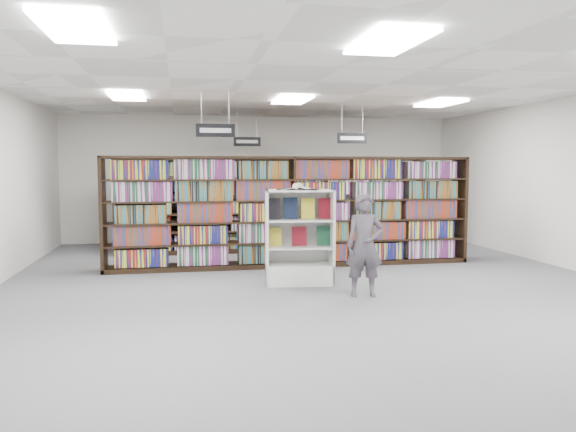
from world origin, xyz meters
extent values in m
plane|color=#55555A|center=(0.00, 0.00, 0.00)|extent=(12.00, 12.00, 0.00)
cube|color=white|center=(0.00, 0.00, 3.20)|extent=(10.00, 12.00, 0.10)
cube|color=silver|center=(0.00, 6.00, 1.60)|extent=(10.00, 0.10, 3.20)
cube|color=black|center=(0.00, 2.00, 1.05)|extent=(7.00, 0.60, 2.10)
cube|color=maroon|center=(0.00, 2.00, 1.05)|extent=(6.88, 0.42, 1.98)
cube|color=black|center=(0.00, 4.00, 1.05)|extent=(7.00, 0.60, 2.10)
cube|color=maroon|center=(0.00, 4.00, 1.05)|extent=(6.88, 0.42, 1.98)
cube|color=black|center=(0.00, 5.70, 1.05)|extent=(7.00, 0.60, 2.10)
cube|color=maroon|center=(0.00, 5.70, 1.05)|extent=(6.88, 0.42, 1.98)
cylinder|color=#B2B2B7|center=(-1.73, 1.00, 2.91)|extent=(0.01, 0.01, 0.58)
cylinder|color=#B2B2B7|center=(-1.27, 1.00, 2.91)|extent=(0.01, 0.01, 0.58)
cube|color=black|center=(-1.50, 1.00, 2.51)|extent=(0.65, 0.02, 0.22)
cube|color=white|center=(-1.50, 0.99, 2.51)|extent=(0.52, 0.00, 0.08)
cylinder|color=#B2B2B7|center=(1.27, 3.00, 2.91)|extent=(0.01, 0.01, 0.58)
cylinder|color=#B2B2B7|center=(1.73, 3.00, 2.91)|extent=(0.01, 0.01, 0.58)
cube|color=black|center=(1.50, 3.00, 2.51)|extent=(0.65, 0.02, 0.22)
cube|color=white|center=(1.50, 2.99, 2.51)|extent=(0.52, 0.00, 0.08)
cylinder|color=#B2B2B7|center=(-0.73, 5.00, 2.91)|extent=(0.01, 0.01, 0.58)
cylinder|color=#B2B2B7|center=(-0.27, 5.00, 2.91)|extent=(0.01, 0.01, 0.58)
cube|color=black|center=(-0.50, 5.00, 2.51)|extent=(0.65, 0.02, 0.22)
cube|color=white|center=(-0.50, 4.99, 2.51)|extent=(0.52, 0.00, 0.08)
cube|color=white|center=(-3.00, -3.00, 3.16)|extent=(0.60, 1.20, 0.04)
cube|color=white|center=(0.00, -3.00, 3.16)|extent=(0.60, 1.20, 0.04)
cube|color=white|center=(-3.00, 2.00, 3.16)|extent=(0.60, 1.20, 0.04)
cube|color=white|center=(0.00, 2.00, 3.16)|extent=(0.60, 1.20, 0.04)
cube|color=white|center=(3.00, 2.00, 3.16)|extent=(0.60, 1.20, 0.04)
cube|color=silver|center=(-0.20, 0.33, 0.16)|extent=(1.15, 0.67, 0.33)
cube|color=silver|center=(-0.73, 0.40, 0.77)|extent=(0.10, 0.55, 1.54)
cube|color=silver|center=(0.32, 0.27, 0.77)|extent=(0.10, 0.55, 1.54)
cube|color=silver|center=(-0.17, 0.59, 0.77)|extent=(1.09, 0.16, 1.54)
cube|color=silver|center=(-0.20, 0.33, 1.52)|extent=(1.15, 0.67, 0.03)
cube|color=silver|center=(-0.20, 0.33, 0.60)|extent=(1.07, 0.62, 0.02)
cube|color=silver|center=(-0.20, 0.33, 1.04)|extent=(1.07, 0.62, 0.02)
cube|color=black|center=(-0.63, 0.43, 1.22)|extent=(0.23, 0.10, 0.33)
cube|color=black|center=(-0.34, 0.40, 1.22)|extent=(0.23, 0.10, 0.33)
cube|color=gold|center=(-0.06, 0.37, 1.22)|extent=(0.23, 0.10, 0.33)
cube|color=maroon|center=(0.23, 0.33, 1.22)|extent=(0.23, 0.10, 0.33)
cube|color=gold|center=(-0.61, 0.43, 0.77)|extent=(0.25, 0.09, 0.31)
cube|color=maroon|center=(-0.20, 0.38, 0.77)|extent=(0.25, 0.09, 0.31)
cube|color=#164E31|center=(0.21, 0.34, 0.77)|extent=(0.25, 0.09, 0.31)
cube|color=black|center=(-0.23, 0.30, 1.55)|extent=(0.74, 0.59, 0.02)
cube|color=white|center=(-0.38, 0.30, 1.56)|extent=(0.40, 0.43, 0.06)
cube|color=white|center=(-0.07, 0.30, 1.56)|extent=(0.39, 0.43, 0.08)
cylinder|color=white|center=(-0.25, 0.30, 1.60)|extent=(0.22, 0.34, 0.10)
imported|color=#49444D|center=(0.55, -0.70, 0.76)|extent=(0.60, 0.43, 1.51)
camera|label=1|loc=(-2.09, -8.50, 1.90)|focal=35.00mm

